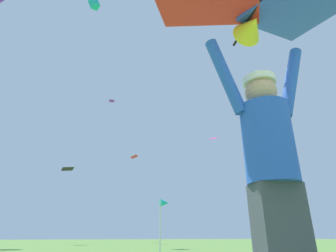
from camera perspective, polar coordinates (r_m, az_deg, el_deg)
kite_flyer_person at (r=1.96m, az=20.78°, el=-7.84°), size 0.81×0.41×1.92m
held_stunt_kite at (r=2.55m, az=17.42°, el=22.76°), size 1.88×1.17×0.41m
distant_kite_teal_mid_left at (r=24.12m, az=-15.20°, el=23.51°), size 0.98×0.86×1.11m
distant_kite_magenta_far_center at (r=12.93m, az=9.52°, el=-2.53°), size 0.57×0.55×0.28m
distant_kite_black_overhead_distant at (r=21.94m, az=-20.25°, el=-8.31°), size 1.16×1.16×0.24m
distant_kite_purple_low_left at (r=32.94m, az=-11.67°, el=5.20°), size 0.84×0.84×0.16m
distant_kite_red_mid_right at (r=23.54m, az=-7.09°, el=-6.32°), size 0.62×0.65×0.33m
marker_flag at (r=8.86m, az=-0.84°, el=-16.35°), size 0.30×0.24×1.60m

